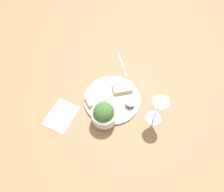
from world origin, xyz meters
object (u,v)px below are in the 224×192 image
Objects in this scene: cheese_toast_near at (96,99)px; fork at (122,64)px; napkin at (61,115)px; sauce_ramekin at (130,103)px; wine_glass at (158,108)px; salad_bowl at (104,114)px; cheese_toast_far at (122,88)px.

fork is at bearing -153.83° from cheese_toast_near.
cheese_toast_near is 0.54× the size of napkin.
sauce_ramekin is 0.15m from wine_glass.
salad_bowl is 0.58× the size of napkin.
fork is (-0.11, -0.15, -0.02)m from cheese_toast_far.
fork is at bearing -126.87° from cheese_toast_far.
salad_bowl is at bearing -33.12° from wine_glass.
cheese_toast_near reaches higher than fork.
cheese_toast_near is 0.15m from cheese_toast_far.
cheese_toast_far is at bearing -152.61° from salad_bowl.
wine_glass is at bearing 113.15° from sauce_ramekin.
cheese_toast_far is at bearing -82.59° from wine_glass.
wine_glass is at bearing 97.41° from cheese_toast_far.
salad_bowl is 2.29× the size of sauce_ramekin.
cheese_toast_near is (0.13, -0.12, -0.00)m from sauce_ramekin.
salad_bowl is 0.12m from cheese_toast_near.
salad_bowl is at bearing 40.14° from fork.
cheese_toast_near is at bearing 171.13° from napkin.
cheese_toast_near is at bearing 26.17° from fork.
napkin is (0.31, -0.15, -0.03)m from sauce_ramekin.
sauce_ramekin is 0.29× the size of fork.
napkin is 1.14× the size of fork.
sauce_ramekin is 0.25× the size of napkin.
wine_glass is (-0.05, 0.12, 0.08)m from sauce_ramekin.
salad_bowl is 0.71× the size of wine_glass.
napkin is at bearing 12.72° from fork.
salad_bowl is 0.66× the size of fork.
wine_glass is at bearing 126.70° from cheese_toast_near.
sauce_ramekin is 0.31× the size of wine_glass.
wine_glass reaches higher than cheese_toast_near.
sauce_ramekin is 0.35m from napkin.
salad_bowl is at bearing 27.39° from cheese_toast_far.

